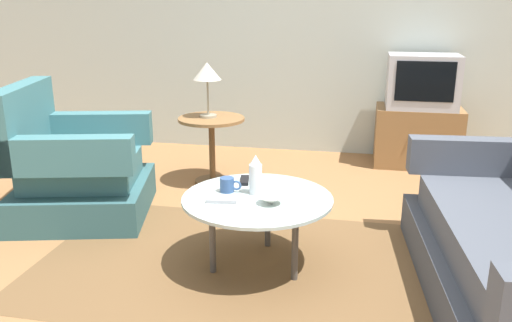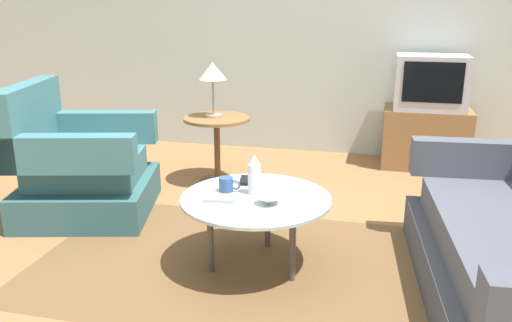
# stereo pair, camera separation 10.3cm
# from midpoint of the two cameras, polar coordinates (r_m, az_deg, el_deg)

# --- Properties ---
(ground_plane) EXTENTS (16.00, 16.00, 0.00)m
(ground_plane) POSITION_cam_midpoint_polar(r_m,az_deg,el_deg) (3.13, -0.67, -10.86)
(ground_plane) COLOR olive
(back_wall) EXTENTS (9.00, 0.12, 2.70)m
(back_wall) POSITION_cam_midpoint_polar(r_m,az_deg,el_deg) (5.25, 5.26, 15.65)
(back_wall) COLOR #B2BCB2
(back_wall) RESTS_ON ground
(area_rug) EXTENTS (2.53, 1.51, 0.00)m
(area_rug) POSITION_cam_midpoint_polar(r_m,az_deg,el_deg) (3.09, -0.85, -11.20)
(area_rug) COLOR brown
(area_rug) RESTS_ON ground
(armchair) EXTENTS (1.06, 1.07, 0.93)m
(armchair) POSITION_cam_midpoint_polar(r_m,az_deg,el_deg) (3.91, -19.85, -1.08)
(armchair) COLOR #325C60
(armchair) RESTS_ON ground
(coffee_table) EXTENTS (0.84, 0.84, 0.42)m
(coffee_table) POSITION_cam_midpoint_polar(r_m,az_deg,el_deg) (2.93, -0.87, -4.52)
(coffee_table) COLOR #B2C6C1
(coffee_table) RESTS_ON ground
(side_table) EXTENTS (0.54, 0.54, 0.56)m
(side_table) POSITION_cam_midpoint_polar(r_m,az_deg,el_deg) (4.33, -5.52, 2.75)
(side_table) COLOR olive
(side_table) RESTS_ON ground
(tv_stand) EXTENTS (0.76, 0.49, 0.54)m
(tv_stand) POSITION_cam_midpoint_polar(r_m,az_deg,el_deg) (5.05, 16.54, 2.59)
(tv_stand) COLOR olive
(tv_stand) RESTS_ON ground
(television) EXTENTS (0.61, 0.43, 0.48)m
(television) POSITION_cam_midpoint_polar(r_m,az_deg,el_deg) (4.94, 17.05, 8.26)
(television) COLOR #B7B7BC
(television) RESTS_ON tv_stand
(table_lamp) EXTENTS (0.23, 0.23, 0.44)m
(table_lamp) POSITION_cam_midpoint_polar(r_m,az_deg,el_deg) (4.25, -6.03, 9.41)
(table_lamp) COLOR #9E937A
(table_lamp) RESTS_ON side_table
(vase) EXTENTS (0.07, 0.07, 0.23)m
(vase) POSITION_cam_midpoint_polar(r_m,az_deg,el_deg) (2.94, -1.06, -1.54)
(vase) COLOR white
(vase) RESTS_ON coffee_table
(mug) EXTENTS (0.13, 0.08, 0.08)m
(mug) POSITION_cam_midpoint_polar(r_m,az_deg,el_deg) (2.99, -4.09, -2.59)
(mug) COLOR #335184
(mug) RESTS_ON coffee_table
(bowl) EXTENTS (0.14, 0.14, 0.04)m
(bowl) POSITION_cam_midpoint_polar(r_m,az_deg,el_deg) (2.82, 0.58, -4.25)
(bowl) COLOR silver
(bowl) RESTS_ON coffee_table
(tv_remote_dark) EXTENTS (0.07, 0.15, 0.02)m
(tv_remote_dark) POSITION_cam_midpoint_polar(r_m,az_deg,el_deg) (3.16, -2.20, -2.12)
(tv_remote_dark) COLOR black
(tv_remote_dark) RESTS_ON coffee_table
(tv_remote_silver) EXTENTS (0.17, 0.06, 0.02)m
(tv_remote_silver) POSITION_cam_midpoint_polar(r_m,az_deg,el_deg) (2.84, -4.81, -4.33)
(tv_remote_silver) COLOR #B2B2B7
(tv_remote_silver) RESTS_ON coffee_table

